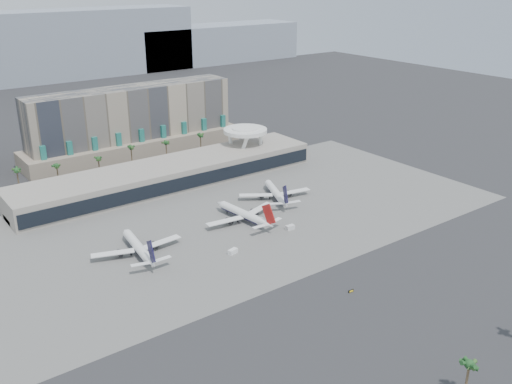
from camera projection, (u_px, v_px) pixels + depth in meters
ground at (302, 262)px, 228.20m from camera, size 900.00×900.00×0.00m
apron_pad at (226, 217)px, 269.35m from camera, size 260.00×130.00×0.06m
mountain_ridge at (24, 52)px, 584.49m from camera, size 680.00×60.00×70.00m
hotel at (133, 127)px, 358.14m from camera, size 140.00×30.00×42.00m
terminal at (169, 173)px, 308.03m from camera, size 170.00×32.50×14.50m
saucer_structure at (245, 133)px, 338.76m from camera, size 26.00×26.00×21.89m
palm_row at (151, 149)px, 336.77m from camera, size 157.80×2.80×13.10m
airliner_left at (138, 247)px, 233.16m from camera, size 38.10×39.43×13.64m
airliner_centre at (244, 214)px, 264.26m from camera, size 39.12×40.44×13.97m
airliner_right at (276, 193)px, 289.90m from camera, size 35.64×36.76×13.41m
service_vehicle_a at (233, 251)px, 234.57m from camera, size 4.55×3.01×2.04m
service_vehicle_b at (290, 227)px, 256.39m from camera, size 4.10×2.49×2.05m
taxiway_sign at (351, 291)px, 206.74m from camera, size 2.22×0.56×1.00m
near_palm_a at (469, 369)px, 153.88m from camera, size 6.00×6.00×11.58m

